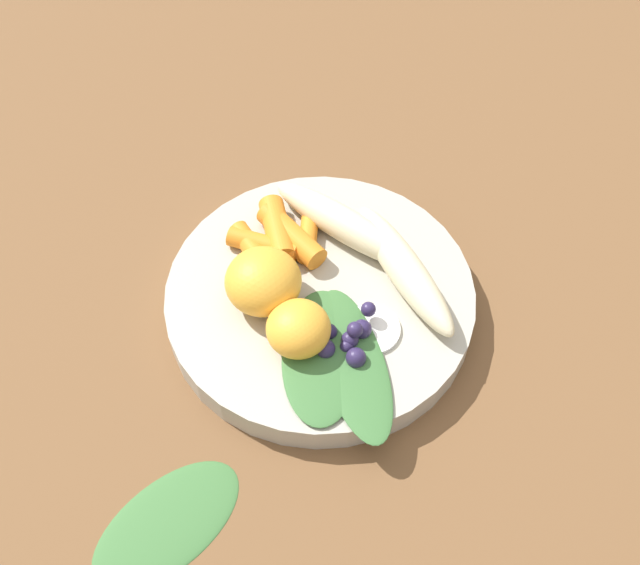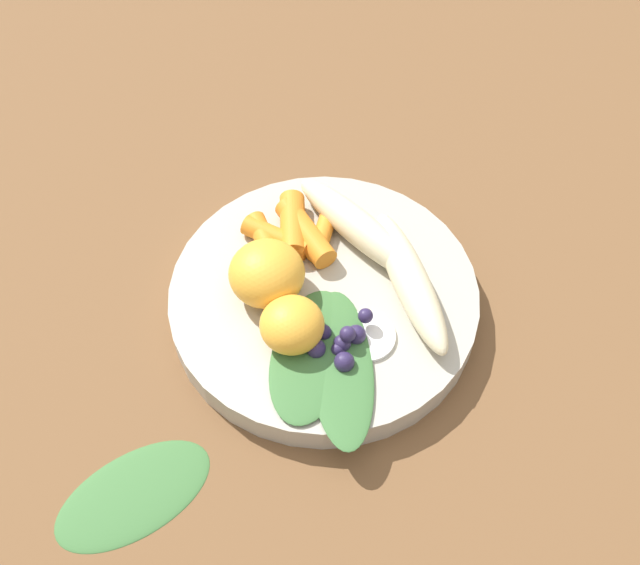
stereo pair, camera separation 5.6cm
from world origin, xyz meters
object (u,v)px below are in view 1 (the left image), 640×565
at_px(bowl, 320,299).
at_px(banana_peeled_right, 404,266).
at_px(kale_leaf_stray, 167,523).
at_px(orange_segment_near, 298,329).
at_px(banana_peeled_left, 344,224).

bearing_deg(bowl, banana_peeled_right, 92.28).
distance_m(bowl, kale_leaf_stray, 0.19).
bearing_deg(banana_peeled_right, orange_segment_near, 100.07).
xyz_separation_m(banana_peeled_left, orange_segment_near, (0.09, -0.05, 0.00)).
distance_m(bowl, orange_segment_near, 0.06).
relative_size(bowl, banana_peeled_right, 1.76).
bearing_deg(orange_segment_near, bowl, 152.04).
xyz_separation_m(banana_peeled_left, kale_leaf_stray, (0.20, -0.15, -0.04)).
bearing_deg(kale_leaf_stray, banana_peeled_left, -160.53).
bearing_deg(kale_leaf_stray, banana_peeled_right, -174.38).
xyz_separation_m(banana_peeled_right, kale_leaf_stray, (0.15, -0.19, -0.04)).
distance_m(orange_segment_near, kale_leaf_stray, 0.15).
bearing_deg(bowl, kale_leaf_stray, -39.88).
bearing_deg(banana_peeled_left, bowl, 108.93).
bearing_deg(orange_segment_near, banana_peeled_left, 151.86).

